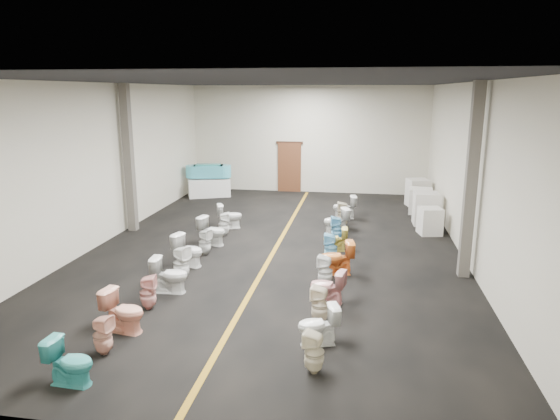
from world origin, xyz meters
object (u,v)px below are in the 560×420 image
(toilet_right_9, at_px, (336,221))
(toilet_left_3, at_px, (148,292))
(toilet_left_9, at_px, (224,224))
(toilet_right_0, at_px, (314,352))
(display_table, at_px, (209,187))
(toilet_left_1, at_px, (103,335))
(bathtub, at_px, (208,171))
(toilet_left_2, at_px, (124,311))
(toilet_left_7, at_px, (205,242))
(appliance_crate_d, at_px, (417,193))
(toilet_left_10, at_px, (230,216))
(toilet_left_4, at_px, (170,275))
(toilet_right_5, at_px, (337,258))
(toilet_right_8, at_px, (337,229))
(toilet_left_5, at_px, (181,263))
(toilet_right_1, at_px, (318,325))
(toilet_left_6, at_px, (188,250))
(toilet_right_4, at_px, (325,271))
(toilet_right_7, at_px, (335,239))
(appliance_crate_c, at_px, (420,201))
(toilet_right_11, at_px, (344,207))
(toilet_right_10, at_px, (343,214))
(toilet_right_2, at_px, (320,304))
(toilet_right_6, at_px, (331,247))
(appliance_crate_a, at_px, (430,221))
(appliance_crate_b, at_px, (426,209))
(toilet_left_0, at_px, (70,362))
(toilet_right_3, at_px, (327,287))

(toilet_right_9, bearing_deg, toilet_left_3, -52.14)
(toilet_left_9, bearing_deg, toilet_right_0, -169.02)
(display_table, bearing_deg, toilet_left_1, -80.54)
(bathtub, distance_m, toilet_left_1, 12.81)
(toilet_left_2, height_order, toilet_left_7, toilet_left_2)
(toilet_right_0, bearing_deg, bathtub, -142.77)
(appliance_crate_d, xyz_separation_m, toilet_left_10, (-6.21, -4.19, -0.12))
(toilet_right_9, bearing_deg, toilet_left_4, -55.35)
(toilet_right_5, bearing_deg, toilet_left_1, -50.40)
(toilet_left_10, distance_m, toilet_right_8, 3.56)
(toilet_left_5, relative_size, toilet_right_1, 1.12)
(toilet_left_6, height_order, toilet_right_5, toilet_right_5)
(toilet_right_4, height_order, toilet_right_7, toilet_right_4)
(appliance_crate_c, distance_m, toilet_right_11, 2.92)
(toilet_right_4, distance_m, toilet_right_10, 5.22)
(toilet_left_3, xyz_separation_m, toilet_left_4, (0.11, 0.90, 0.04))
(toilet_left_9, bearing_deg, toilet_right_10, -79.40)
(toilet_left_10, distance_m, toilet_right_5, 5.07)
(toilet_right_2, bearing_deg, toilet_left_6, -118.69)
(toilet_right_1, xyz_separation_m, toilet_right_7, (-0.00, 5.27, -0.03))
(toilet_right_6, distance_m, toilet_right_7, 0.89)
(toilet_right_11, bearing_deg, toilet_right_9, -16.10)
(display_table, relative_size, toilet_right_5, 2.06)
(toilet_left_6, bearing_deg, toilet_right_1, -119.12)
(toilet_left_2, xyz_separation_m, toilet_left_6, (-0.04, 3.56, 0.00))
(toilet_right_6, bearing_deg, toilet_right_0, 0.09)
(appliance_crate_a, height_order, appliance_crate_b, appliance_crate_b)
(appliance_crate_d, distance_m, toilet_left_10, 7.49)
(toilet_right_1, relative_size, toilet_right_9, 0.91)
(toilet_left_0, height_order, toilet_left_3, toilet_left_0)
(toilet_right_6, relative_size, toilet_right_9, 0.94)
(appliance_crate_c, xyz_separation_m, toilet_right_11, (-2.64, -1.23, -0.05))
(toilet_left_5, relative_size, toilet_left_10, 1.01)
(toilet_left_1, height_order, toilet_right_7, toilet_left_1)
(toilet_right_10, bearing_deg, toilet_right_11, 175.58)
(toilet_right_10, bearing_deg, toilet_right_2, -5.16)
(toilet_left_6, relative_size, toilet_right_1, 1.12)
(toilet_left_0, xyz_separation_m, toilet_right_3, (3.55, 3.54, 0.00))
(toilet_left_0, relative_size, toilet_right_8, 0.98)
(display_table, bearing_deg, toilet_right_0, -66.03)
(toilet_left_7, distance_m, toilet_right_2, 4.88)
(appliance_crate_d, height_order, toilet_right_1, appliance_crate_d)
(display_table, xyz_separation_m, toilet_right_2, (5.55, -10.87, -0.01))
(toilet_right_7, bearing_deg, toilet_left_10, -122.16)
(toilet_left_7, bearing_deg, toilet_right_9, -32.35)
(appliance_crate_a, xyz_separation_m, toilet_right_7, (-2.75, -2.11, -0.08))
(toilet_right_2, bearing_deg, toilet_right_5, -175.60)
(toilet_left_2, bearing_deg, appliance_crate_a, -31.54)
(toilet_left_4, bearing_deg, toilet_right_0, -132.20)
(toilet_left_9, distance_m, toilet_right_6, 3.80)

